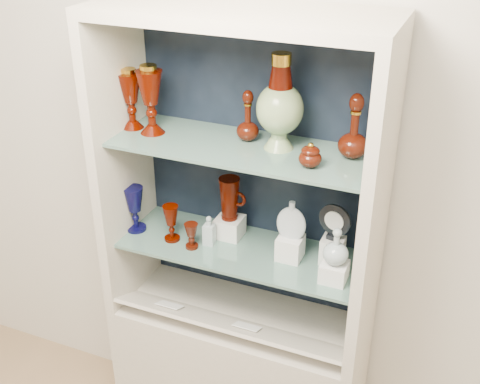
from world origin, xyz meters
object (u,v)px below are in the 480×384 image
at_px(cameo_medallion, 335,222).
at_px(ruby_goblet_small, 191,236).
at_px(ruby_decanter_a, 248,113).
at_px(cobalt_goblet, 135,209).
at_px(pedestal_lamp_right, 151,100).
at_px(ruby_pitcher, 229,199).
at_px(pedestal_lamp_left, 131,99).
at_px(clear_square_bottle, 209,230).
at_px(lidded_bowl, 310,154).
at_px(flat_flask, 291,219).
at_px(ruby_goblet_tall, 171,223).
at_px(ruby_decanter_b, 355,124).
at_px(clear_round_decanter, 336,247).
at_px(enamel_urn, 280,102).

bearing_deg(cameo_medallion, ruby_goblet_small, -155.87).
bearing_deg(ruby_decanter_a, cameo_medallion, -2.92).
bearing_deg(cobalt_goblet, pedestal_lamp_right, 15.65).
bearing_deg(ruby_goblet_small, cameo_medallion, 11.98).
bearing_deg(ruby_pitcher, ruby_decanter_a, 1.23).
height_order(pedestal_lamp_left, ruby_decanter_a, pedestal_lamp_left).
height_order(clear_square_bottle, cameo_medallion, cameo_medallion).
height_order(lidded_bowl, flat_flask, lidded_bowl).
bearing_deg(ruby_goblet_tall, ruby_decanter_b, 9.07).
distance_m(lidded_bowl, ruby_goblet_small, 0.60).
distance_m(pedestal_lamp_left, cameo_medallion, 0.86).
bearing_deg(cameo_medallion, clear_round_decanter, -59.60).
relative_size(clear_round_decanter, cameo_medallion, 0.93).
relative_size(ruby_goblet_small, flat_flask, 0.68).
distance_m(ruby_pitcher, clear_round_decanter, 0.47).
height_order(pedestal_lamp_left, ruby_goblet_small, pedestal_lamp_left).
relative_size(enamel_urn, flat_flask, 2.18).
bearing_deg(cameo_medallion, clear_square_bottle, -160.46).
xyz_separation_m(pedestal_lamp_right, ruby_goblet_tall, (0.07, -0.04, -0.47)).
distance_m(enamel_urn, lidded_bowl, 0.21).
bearing_deg(pedestal_lamp_left, ruby_decanter_b, 3.50).
distance_m(ruby_decanter_b, ruby_goblet_tall, 0.80).
relative_size(cobalt_goblet, ruby_pitcher, 1.10).
bearing_deg(enamel_urn, ruby_goblet_small, -160.52).
xyz_separation_m(enamel_urn, ruby_goblet_small, (-0.30, -0.11, -0.53)).
xyz_separation_m(clear_square_bottle, flat_flask, (0.31, 0.03, 0.10)).
relative_size(clear_square_bottle, cameo_medallion, 0.85).
distance_m(pedestal_lamp_right, enamel_urn, 0.47).
xyz_separation_m(pedestal_lamp_left, clear_round_decanter, (0.81, -0.07, -0.40)).
bearing_deg(pedestal_lamp_right, ruby_goblet_small, -19.03).
relative_size(enamel_urn, ruby_goblet_small, 3.19).
bearing_deg(ruby_decanter_a, ruby_goblet_tall, -158.69).
bearing_deg(ruby_decanter_a, ruby_decanter_b, -0.39).
height_order(ruby_decanter_a, cameo_medallion, ruby_decanter_a).
distance_m(ruby_decanter_a, cameo_medallion, 0.49).
distance_m(pedestal_lamp_left, ruby_decanter_a, 0.44).
relative_size(cobalt_goblet, ruby_goblet_small, 1.81).
height_order(enamel_urn, ruby_decanter_b, enamel_urn).
bearing_deg(ruby_pitcher, pedestal_lamp_right, -158.79).
bearing_deg(enamel_urn, ruby_goblet_tall, -167.92).
bearing_deg(ruby_decanter_a, pedestal_lamp_left, -173.20).
xyz_separation_m(lidded_bowl, clear_round_decanter, (0.11, 0.00, -0.33)).
bearing_deg(pedestal_lamp_left, cobalt_goblet, -90.00).
distance_m(ruby_goblet_tall, ruby_goblet_small, 0.10).
bearing_deg(clear_square_bottle, cobalt_goblet, -177.07).
bearing_deg(lidded_bowl, cobalt_goblet, 177.49).
relative_size(ruby_pitcher, flat_flask, 1.13).
distance_m(pedestal_lamp_left, clear_round_decanter, 0.91).
distance_m(ruby_decanter_a, ruby_goblet_tall, 0.53).
xyz_separation_m(cobalt_goblet, clear_square_bottle, (0.31, 0.02, -0.03)).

